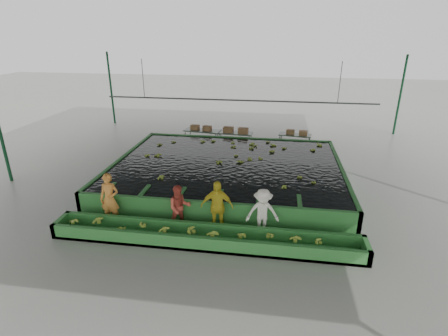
# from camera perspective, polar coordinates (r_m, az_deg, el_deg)

# --- Properties ---
(ground) EXTENTS (80.00, 80.00, 0.00)m
(ground) POSITION_cam_1_polar(r_m,az_deg,el_deg) (14.53, -0.30, -4.39)
(ground) COLOR gray
(ground) RESTS_ON ground
(shed_roof) EXTENTS (20.00, 22.00, 0.04)m
(shed_roof) POSITION_cam_1_polar(r_m,az_deg,el_deg) (13.14, -0.34, 15.62)
(shed_roof) COLOR gray
(shed_roof) RESTS_ON shed_posts
(shed_posts) EXTENTS (20.00, 22.00, 5.00)m
(shed_posts) POSITION_cam_1_polar(r_m,az_deg,el_deg) (13.63, -0.32, 5.11)
(shed_posts) COLOR #103E21
(shed_posts) RESTS_ON ground
(flotation_tank) EXTENTS (10.00, 8.00, 0.90)m
(flotation_tank) POSITION_cam_1_polar(r_m,az_deg,el_deg) (15.71, 0.56, -0.54)
(flotation_tank) COLOR #2B702E
(flotation_tank) RESTS_ON ground
(tank_water) EXTENTS (9.70, 7.70, 0.00)m
(tank_water) POSITION_cam_1_polar(r_m,az_deg,el_deg) (15.56, 0.56, 0.83)
(tank_water) COLOR black
(tank_water) RESTS_ON flotation_tank
(sorting_trough) EXTENTS (10.00, 1.00, 0.50)m
(sorting_trough) POSITION_cam_1_polar(r_m,az_deg,el_deg) (11.32, -3.22, -11.15)
(sorting_trough) COLOR #2B702E
(sorting_trough) RESTS_ON ground
(cableway_rail) EXTENTS (0.08, 0.08, 14.00)m
(cableway_rail) POSITION_cam_1_polar(r_m,az_deg,el_deg) (18.33, 2.18, 11.00)
(cableway_rail) COLOR #59605B
(cableway_rail) RESTS_ON shed_roof
(rail_hanger_left) EXTENTS (0.04, 0.04, 2.00)m
(rail_hanger_left) POSITION_cam_1_polar(r_m,az_deg,el_deg) (19.39, -13.08, 14.05)
(rail_hanger_left) COLOR #59605B
(rail_hanger_left) RESTS_ON shed_roof
(rail_hanger_right) EXTENTS (0.04, 0.04, 2.00)m
(rail_hanger_right) POSITION_cam_1_polar(r_m,az_deg,el_deg) (18.29, 18.41, 13.10)
(rail_hanger_right) COLOR #59605B
(rail_hanger_right) RESTS_ON shed_roof
(worker_a) EXTENTS (0.69, 0.46, 1.85)m
(worker_a) POSITION_cam_1_polar(r_m,az_deg,el_deg) (12.75, -18.17, -4.82)
(worker_a) COLOR orange
(worker_a) RESTS_ON ground
(worker_b) EXTENTS (0.95, 0.86, 1.59)m
(worker_b) POSITION_cam_1_polar(r_m,az_deg,el_deg) (11.94, -7.27, -6.41)
(worker_b) COLOR #C24736
(worker_b) RESTS_ON ground
(worker_c) EXTENTS (1.13, 0.56, 1.85)m
(worker_c) POSITION_cam_1_polar(r_m,az_deg,el_deg) (11.61, -1.16, -6.35)
(worker_c) COLOR yellow
(worker_c) RESTS_ON ground
(worker_d) EXTENTS (1.15, 0.76, 1.66)m
(worker_d) POSITION_cam_1_polar(r_m,az_deg,el_deg) (11.52, 6.30, -7.27)
(worker_d) COLOR white
(worker_d) RESTS_ON ground
(packing_table_left) EXTENTS (2.19, 1.16, 0.95)m
(packing_table_left) POSITION_cam_1_polar(r_m,az_deg,el_deg) (20.61, -3.51, 4.94)
(packing_table_left) COLOR #59605B
(packing_table_left) RESTS_ON ground
(packing_table_mid) EXTENTS (2.09, 0.99, 0.92)m
(packing_table_mid) POSITION_cam_1_polar(r_m,az_deg,el_deg) (20.22, 1.74, 4.60)
(packing_table_mid) COLOR #59605B
(packing_table_mid) RESTS_ON ground
(packing_table_right) EXTENTS (1.90, 0.98, 0.83)m
(packing_table_right) POSITION_cam_1_polar(r_m,az_deg,el_deg) (20.55, 11.45, 4.32)
(packing_table_right) COLOR #59605B
(packing_table_right) RESTS_ON ground
(box_stack_left) EXTENTS (1.27, 0.51, 0.27)m
(box_stack_left) POSITION_cam_1_polar(r_m,az_deg,el_deg) (20.47, -3.76, 6.21)
(box_stack_left) COLOR olive
(box_stack_left) RESTS_ON packing_table_left
(box_stack_mid) EXTENTS (1.45, 0.56, 0.30)m
(box_stack_mid) POSITION_cam_1_polar(r_m,az_deg,el_deg) (19.99, 1.91, 5.77)
(box_stack_mid) COLOR olive
(box_stack_mid) RESTS_ON packing_table_mid
(box_stack_right) EXTENTS (1.20, 0.49, 0.25)m
(box_stack_right) POSITION_cam_1_polar(r_m,az_deg,el_deg) (20.36, 11.76, 5.35)
(box_stack_right) COLOR olive
(box_stack_right) RESTS_ON packing_table_right
(floating_bananas) EXTENTS (8.43, 5.74, 0.11)m
(floating_bananas) POSITION_cam_1_polar(r_m,az_deg,el_deg) (16.30, 0.96, 1.81)
(floating_bananas) COLOR olive
(floating_bananas) RESTS_ON tank_water
(trough_bananas) EXTENTS (8.69, 0.58, 0.12)m
(trough_bananas) POSITION_cam_1_polar(r_m,az_deg,el_deg) (11.24, -3.23, -10.51)
(trough_bananas) COLOR olive
(trough_bananas) RESTS_ON sorting_trough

